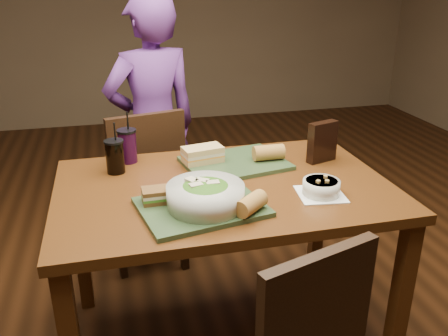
{
  "coord_description": "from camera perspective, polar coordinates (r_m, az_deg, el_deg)",
  "views": [
    {
      "loc": [
        -0.41,
        -1.65,
        1.52
      ],
      "look_at": [
        0.0,
        0.0,
        0.82
      ],
      "focal_mm": 38.0,
      "sensor_mm": 36.0,
      "label": 1
    }
  ],
  "objects": [
    {
      "name": "ground",
      "position": [
        2.28,
        0.0,
        -19.47
      ],
      "size": [
        6.0,
        6.0,
        0.0
      ],
      "primitive_type": "plane",
      "color": "#381C0B",
      "rests_on": "ground"
    },
    {
      "name": "dining_table",
      "position": [
        1.9,
        0.0,
        -4.48
      ],
      "size": [
        1.3,
        0.85,
        0.75
      ],
      "color": "#502A10",
      "rests_on": "ground"
    },
    {
      "name": "chair_far",
      "position": [
        2.52,
        -9.12,
        -1.79
      ],
      "size": [
        0.47,
        0.47,
        0.9
      ],
      "color": "black",
      "rests_on": "ground"
    },
    {
      "name": "diner",
      "position": [
        2.67,
        -8.54,
        4.79
      ],
      "size": [
        0.6,
        0.47,
        1.45
      ],
      "primitive_type": "imported",
      "rotation": [
        0.0,
        0.0,
        3.4
      ],
      "color": "#5F2C7A",
      "rests_on": "ground"
    },
    {
      "name": "tray_near",
      "position": [
        1.67,
        -2.74,
        -4.71
      ],
      "size": [
        0.47,
        0.39,
        0.02
      ],
      "primitive_type": "cube",
      "rotation": [
        0.0,
        0.0,
        0.19
      ],
      "color": "#2E4224",
      "rests_on": "dining_table"
    },
    {
      "name": "tray_far",
      "position": [
        2.05,
        1.33,
        0.59
      ],
      "size": [
        0.47,
        0.39,
        0.02
      ],
      "primitive_type": "cube",
      "rotation": [
        0.0,
        0.0,
        0.19
      ],
      "color": "#2E4224",
      "rests_on": "dining_table"
    },
    {
      "name": "salad_bowl",
      "position": [
        1.64,
        -2.24,
        -3.18
      ],
      "size": [
        0.27,
        0.27,
        0.09
      ],
      "color": "silver",
      "rests_on": "tray_near"
    },
    {
      "name": "soup_bowl",
      "position": [
        1.8,
        11.62,
        -2.26
      ],
      "size": [
        0.19,
        0.19,
        0.07
      ],
      "color": "white",
      "rests_on": "dining_table"
    },
    {
      "name": "sandwich_near",
      "position": [
        1.69,
        -7.98,
        -3.26
      ],
      "size": [
        0.11,
        0.08,
        0.05
      ],
      "color": "#593819",
      "rests_on": "tray_near"
    },
    {
      "name": "sandwich_far",
      "position": [
        2.03,
        -2.59,
        1.66
      ],
      "size": [
        0.18,
        0.12,
        0.07
      ],
      "color": "tan",
      "rests_on": "tray_far"
    },
    {
      "name": "baguette_near",
      "position": [
        1.6,
        3.26,
        -4.31
      ],
      "size": [
        0.13,
        0.13,
        0.06
      ],
      "primitive_type": "cylinder",
      "rotation": [
        0.0,
        1.57,
        0.69
      ],
      "color": "#AD7533",
      "rests_on": "tray_near"
    },
    {
      "name": "baguette_far",
      "position": [
        2.06,
        5.39,
        1.87
      ],
      "size": [
        0.13,
        0.07,
        0.07
      ],
      "primitive_type": "cylinder",
      "rotation": [
        0.0,
        1.57,
        0.0
      ],
      "color": "#AD7533",
      "rests_on": "tray_far"
    },
    {
      "name": "cup_cola",
      "position": [
        2.0,
        -12.98,
        1.37
      ],
      "size": [
        0.08,
        0.08,
        0.22
      ],
      "color": "black",
      "rests_on": "dining_table"
    },
    {
      "name": "cup_berry",
      "position": [
        2.1,
        -11.54,
        2.65
      ],
      "size": [
        0.08,
        0.08,
        0.23
      ],
      "color": "black",
      "rests_on": "dining_table"
    },
    {
      "name": "chip_bag",
      "position": [
        2.11,
        11.75,
        3.1
      ],
      "size": [
        0.14,
        0.08,
        0.18
      ],
      "primitive_type": "cube",
      "rotation": [
        0.0,
        0.0,
        0.31
      ],
      "color": "black",
      "rests_on": "dining_table"
    }
  ]
}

